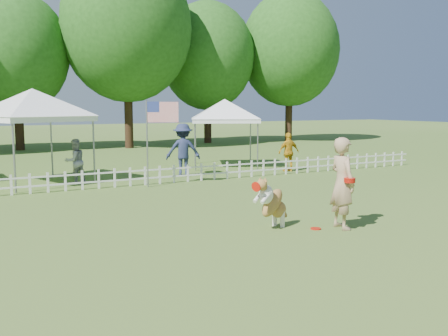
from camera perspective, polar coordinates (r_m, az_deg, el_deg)
name	(u,v)px	position (r m, az deg, el deg)	size (l,w,h in m)	color
ground	(290,230)	(10.49, 7.56, -7.03)	(120.00, 120.00, 0.00)	#32551B
picket_fence	(167,174)	(16.54, -6.53, -0.73)	(22.00, 0.08, 0.60)	white
handler	(342,183)	(10.64, 13.37, -1.71)	(0.70, 0.46, 1.91)	tan
dog	(273,203)	(10.44, 5.59, -3.95)	(1.07, 0.36, 1.11)	brown
frisbee_on_turf	(316,229)	(10.64, 10.44, -6.83)	(0.22, 0.22, 0.02)	red
canopy_tent_left	(34,137)	(17.49, -20.85, 3.28)	(2.94, 2.94, 3.04)	white
canopy_tent_right	(225,134)	(20.76, 0.07, 3.91)	(2.67, 2.67, 2.76)	white
flag_pole	(147,144)	(15.79, -8.77, 2.75)	(1.05, 0.11, 2.73)	gray
spectator_a	(75,161)	(17.11, -16.66, 0.75)	(0.72, 0.56, 1.47)	#929397
spectator_b	(183,150)	(18.13, -4.70, 2.07)	(1.24, 0.71, 1.91)	#222A49
spectator_c	(289,152)	(19.56, 7.40, 1.82)	(0.89, 0.37, 1.51)	#CB9117
tree_center_left	(16,64)	(31.01, -22.68, 10.96)	(6.00, 6.00, 9.80)	#1F4C15
tree_center_right	(127,41)	(30.84, -11.04, 14.01)	(7.60, 7.60, 12.60)	#1F4C15
tree_right	(208,66)	(34.30, -1.89, 11.59)	(6.20, 6.20, 10.40)	#1F4C15
tree_far_right	(290,61)	(36.52, 7.51, 12.05)	(7.00, 7.00, 11.40)	#1F4C15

